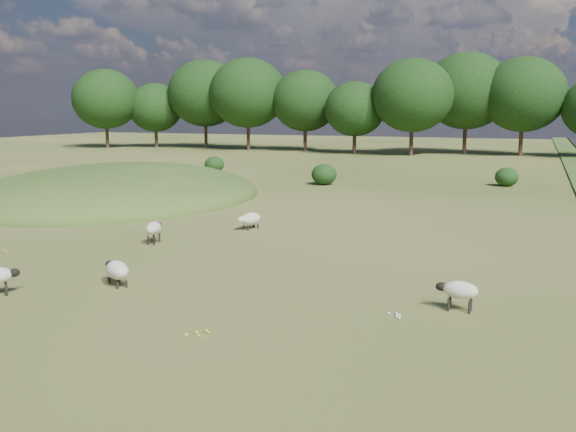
% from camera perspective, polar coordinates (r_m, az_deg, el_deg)
% --- Properties ---
extents(ground, '(160.00, 160.00, 0.00)m').
position_cam_1_polar(ground, '(41.56, 5.41, 2.22)').
color(ground, '#364E18').
rests_on(ground, ground).
extents(mound, '(16.00, 20.00, 4.00)m').
position_cam_1_polar(mound, '(39.60, -14.88, 1.58)').
color(mound, '#33561E').
rests_on(mound, ground).
extents(treeline, '(96.28, 14.66, 11.70)m').
position_cam_1_polar(treeline, '(76.12, 12.12, 10.32)').
color(treeline, black).
rests_on(treeline, ground).
extents(shrubs, '(24.72, 6.69, 1.45)m').
position_cam_1_polar(shrubs, '(47.33, 4.01, 3.97)').
color(shrubs, black).
rests_on(shrubs, ground).
extents(sheep_0, '(0.71, 1.24, 0.87)m').
position_cam_1_polar(sheep_0, '(25.81, -11.83, -1.08)').
color(sheep_0, beige).
rests_on(sheep_0, ground).
extents(sheep_3, '(0.91, 1.34, 0.74)m').
position_cam_1_polar(sheep_3, '(28.25, -3.38, -0.26)').
color(sheep_3, beige).
rests_on(sheep_3, ground).
extents(sheep_4, '(1.34, 1.08, 0.77)m').
position_cam_1_polar(sheep_4, '(19.99, -14.98, -4.65)').
color(sheep_4, beige).
rests_on(sheep_4, ground).
extents(sheep_5, '(1.14, 0.56, 0.81)m').
position_cam_1_polar(sheep_5, '(17.50, 14.96, -6.39)').
color(sheep_5, beige).
rests_on(sheep_5, ground).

